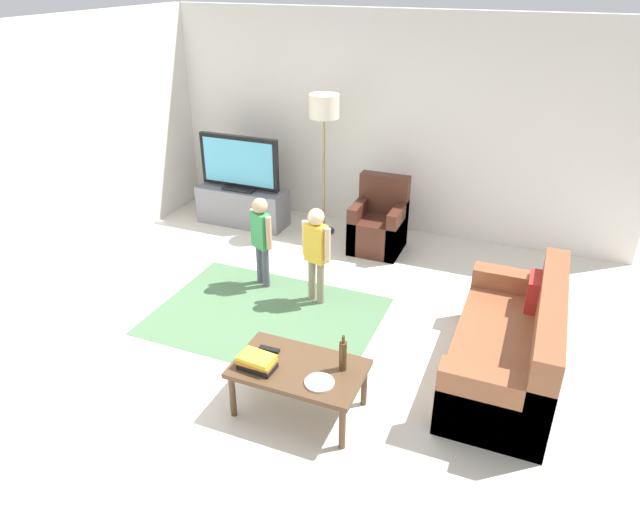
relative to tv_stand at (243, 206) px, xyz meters
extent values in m
plane|color=beige|center=(1.81, -2.30, -0.24)|extent=(7.80, 7.80, 0.00)
cube|color=silver|center=(1.81, 0.70, 1.11)|extent=(6.00, 0.12, 2.70)
cube|color=silver|center=(-1.19, -2.30, 1.11)|extent=(0.12, 6.00, 2.70)
cube|color=#4C724C|center=(1.33, -1.95, -0.24)|extent=(2.20, 1.60, 0.01)
cube|color=slate|center=(0.00, 0.00, 0.01)|extent=(1.20, 0.44, 0.50)
cube|color=black|center=(0.00, -0.05, -0.14)|extent=(1.10, 0.32, 0.03)
cube|color=black|center=(0.00, -0.02, 0.27)|extent=(0.44, 0.28, 0.03)
cube|color=black|center=(0.00, -0.02, 0.63)|extent=(1.10, 0.07, 0.68)
cube|color=#59B2D8|center=(0.00, -0.06, 0.63)|extent=(1.00, 0.01, 0.58)
cube|color=brown|center=(3.61, -2.03, -0.03)|extent=(0.80, 1.80, 0.42)
cube|color=brown|center=(3.91, -2.03, 0.19)|extent=(0.20, 1.80, 0.86)
cube|color=brown|center=(3.61, -2.83, 0.06)|extent=(0.80, 0.20, 0.60)
cube|color=brown|center=(3.61, -1.23, 0.06)|extent=(0.80, 0.20, 0.60)
cube|color=#B22823|center=(3.76, -1.48, 0.32)|extent=(0.10, 0.32, 0.32)
cube|color=#472319|center=(1.92, -0.10, -0.03)|extent=(0.60, 0.60, 0.42)
cube|color=#472319|center=(1.92, 0.12, 0.21)|extent=(0.60, 0.16, 0.90)
cube|color=#472319|center=(1.68, -0.10, 0.06)|extent=(0.12, 0.60, 0.60)
cube|color=#472319|center=(2.16, -0.10, 0.06)|extent=(0.12, 0.60, 0.60)
cylinder|color=#262626|center=(1.11, 0.15, -0.23)|extent=(0.28, 0.28, 0.02)
cylinder|color=#99844C|center=(1.11, 0.15, 0.52)|extent=(0.03, 0.03, 1.50)
cylinder|color=silver|center=(1.11, 0.15, 1.40)|extent=(0.36, 0.36, 0.28)
cylinder|color=#4C4C59|center=(0.97, -1.36, -0.02)|extent=(0.08, 0.08, 0.46)
cylinder|color=#4C4C59|center=(1.07, -1.42, -0.02)|extent=(0.08, 0.08, 0.46)
cube|color=#338C4C|center=(1.02, -1.39, 0.41)|extent=(0.25, 0.21, 0.39)
sphere|color=tan|center=(1.02, -1.39, 0.69)|extent=(0.16, 0.16, 0.16)
cylinder|color=tan|center=(0.89, -1.33, 0.43)|extent=(0.06, 0.06, 0.35)
cylinder|color=tan|center=(1.14, -1.45, 0.43)|extent=(0.06, 0.06, 0.35)
cylinder|color=gray|center=(1.63, -1.47, -0.01)|extent=(0.08, 0.08, 0.47)
cylinder|color=gray|center=(1.74, -1.50, -0.01)|extent=(0.08, 0.08, 0.47)
cube|color=gold|center=(1.69, -1.49, 0.43)|extent=(0.25, 0.18, 0.40)
sphere|color=beige|center=(1.69, -1.49, 0.71)|extent=(0.17, 0.17, 0.17)
cylinder|color=beige|center=(1.55, -1.45, 0.45)|extent=(0.06, 0.06, 0.36)
cylinder|color=beige|center=(1.82, -1.53, 0.45)|extent=(0.06, 0.06, 0.36)
cube|color=#513823|center=(2.19, -3.05, 0.16)|extent=(1.00, 0.60, 0.04)
cylinder|color=#513823|center=(1.74, -3.30, -0.05)|extent=(0.05, 0.05, 0.38)
cylinder|color=#513823|center=(2.64, -3.30, -0.05)|extent=(0.05, 0.05, 0.38)
cylinder|color=#513823|center=(1.74, -2.80, -0.05)|extent=(0.05, 0.05, 0.38)
cylinder|color=#513823|center=(2.64, -2.80, -0.05)|extent=(0.05, 0.05, 0.38)
cube|color=black|center=(1.91, -3.19, 0.20)|extent=(0.29, 0.18, 0.04)
cube|color=orange|center=(1.90, -3.18, 0.23)|extent=(0.28, 0.18, 0.03)
cube|color=yellow|center=(1.90, -3.17, 0.26)|extent=(0.28, 0.19, 0.04)
cylinder|color=#4C3319|center=(2.51, -2.95, 0.30)|extent=(0.06, 0.06, 0.24)
cylinder|color=#4C3319|center=(2.51, -2.95, 0.45)|extent=(0.02, 0.02, 0.06)
cube|color=black|center=(1.89, -2.95, 0.19)|extent=(0.17, 0.05, 0.02)
cylinder|color=white|center=(2.41, -3.17, 0.18)|extent=(0.22, 0.22, 0.02)
cube|color=silver|center=(2.43, -3.17, 0.19)|extent=(0.13, 0.10, 0.01)
camera|label=1|loc=(3.66, -6.22, 2.91)|focal=32.12mm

